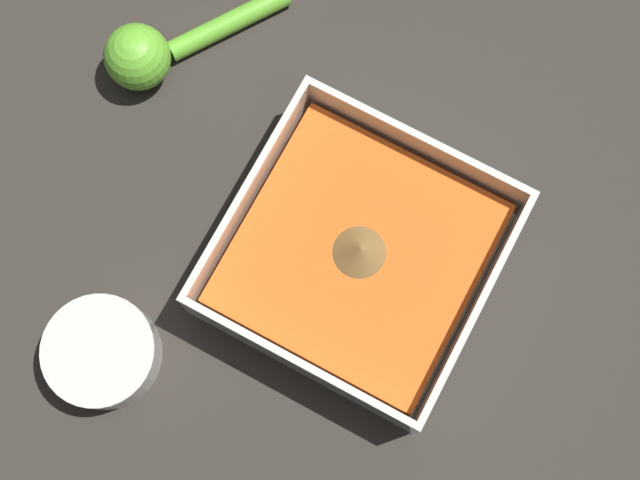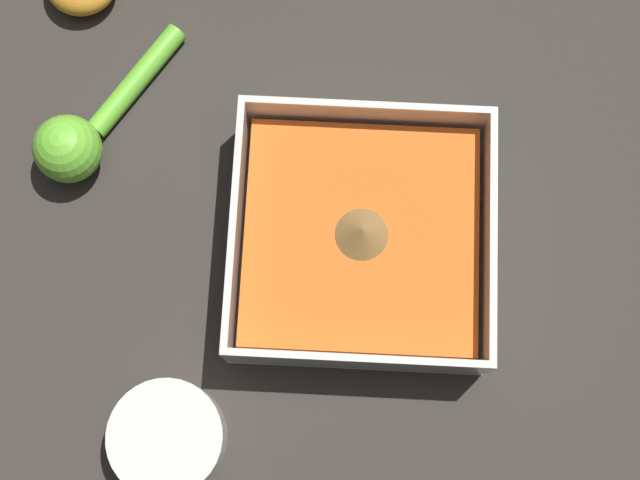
% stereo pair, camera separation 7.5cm
% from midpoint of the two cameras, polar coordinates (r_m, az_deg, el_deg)
% --- Properties ---
extents(ground_plane, '(4.00, 4.00, 0.00)m').
position_cam_midpoint_polar(ground_plane, '(0.78, -1.59, -3.31)').
color(ground_plane, '#332D28').
extents(square_dish, '(0.22, 0.22, 0.07)m').
position_cam_midpoint_polar(square_dish, '(0.76, -0.14, -0.57)').
color(square_dish, silver).
rests_on(square_dish, ground_plane).
extents(spice_bowl, '(0.09, 0.09, 0.04)m').
position_cam_midpoint_polar(spice_bowl, '(0.77, -12.49, -12.84)').
color(spice_bowl, silver).
rests_on(spice_bowl, ground_plane).
extents(lemon_squeezer, '(0.16, 0.12, 0.06)m').
position_cam_midpoint_polar(lemon_squeezer, '(0.82, -17.60, 5.80)').
color(lemon_squeezer, '#6BC633').
rests_on(lemon_squeezer, ground_plane).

